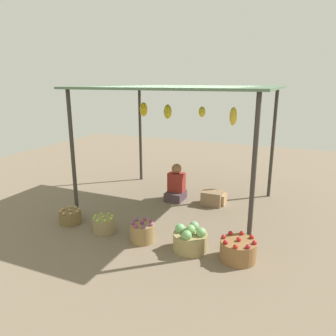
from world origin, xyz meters
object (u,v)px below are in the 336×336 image
at_px(basket_purple_onions, 142,232).
at_px(basket_cabbages, 190,239).
at_px(vendor_person, 176,186).
at_px(wooden_crate_near_vendor, 217,199).
at_px(basket_red_apples, 238,250).
at_px(wooden_crate_stacked_rear, 212,198).
at_px(basket_potatoes, 70,217).
at_px(basket_limes, 104,225).

bearing_deg(basket_purple_onions, basket_cabbages, 2.99).
distance_m(vendor_person, wooden_crate_near_vendor, 0.90).
bearing_deg(basket_cabbages, basket_purple_onions, -177.01).
relative_size(basket_cabbages, basket_red_apples, 1.00).
relative_size(vendor_person, wooden_crate_near_vendor, 2.26).
height_order(basket_cabbages, wooden_crate_stacked_rear, basket_cabbages).
bearing_deg(wooden_crate_stacked_rear, basket_potatoes, -138.21).
height_order(basket_potatoes, basket_cabbages, basket_cabbages).
bearing_deg(vendor_person, basket_cabbages, -62.33).
xyz_separation_m(basket_limes, basket_purple_onions, (0.74, -0.02, 0.02)).
xyz_separation_m(basket_potatoes, wooden_crate_stacked_rear, (2.08, 1.86, 0.02)).
distance_m(basket_potatoes, basket_limes, 0.76).
bearing_deg(basket_potatoes, basket_red_apples, -0.75).
bearing_deg(basket_red_apples, basket_cabbages, -179.20).
height_order(vendor_person, basket_cabbages, vendor_person).
xyz_separation_m(basket_red_apples, wooden_crate_stacked_rear, (-0.91, 1.90, -0.01)).
xyz_separation_m(basket_limes, wooden_crate_near_vendor, (1.41, 2.01, -0.02)).
xyz_separation_m(vendor_person, basket_limes, (-0.54, -1.91, -0.17)).
bearing_deg(basket_purple_onions, basket_limes, 178.60).
bearing_deg(vendor_person, basket_potatoes, -124.97).
bearing_deg(basket_red_apples, basket_potatoes, 179.25).
relative_size(basket_purple_onions, basket_cabbages, 0.75).
bearing_deg(basket_potatoes, basket_limes, -5.46).
xyz_separation_m(basket_potatoes, basket_red_apples, (2.99, -0.04, 0.03)).
bearing_deg(basket_cabbages, basket_limes, -179.15).
xyz_separation_m(basket_purple_onions, wooden_crate_near_vendor, (0.67, 2.03, -0.04)).
distance_m(basket_purple_onions, wooden_crate_near_vendor, 2.14).
bearing_deg(basket_purple_onions, basket_red_apples, 1.95).
bearing_deg(basket_cabbages, wooden_crate_stacked_rear, 95.98).
height_order(basket_potatoes, basket_limes, basket_limes).
relative_size(basket_potatoes, basket_limes, 1.06).
xyz_separation_m(basket_purple_onions, wooden_crate_stacked_rear, (0.58, 1.95, -0.01)).
height_order(basket_purple_onions, wooden_crate_near_vendor, basket_purple_onions).
height_order(basket_potatoes, wooden_crate_near_vendor, basket_potatoes).
bearing_deg(basket_potatoes, basket_purple_onions, -3.45).
bearing_deg(wooden_crate_stacked_rear, basket_limes, -124.49).
distance_m(vendor_person, basket_potatoes, 2.26).
xyz_separation_m(basket_purple_onions, basket_cabbages, (0.78, 0.04, 0.02)).
relative_size(vendor_person, basket_red_apples, 1.52).
xyz_separation_m(basket_limes, wooden_crate_stacked_rear, (1.33, 1.93, 0.01)).
bearing_deg(basket_limes, vendor_person, 74.38).
bearing_deg(basket_cabbages, wooden_crate_near_vendor, 93.36).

